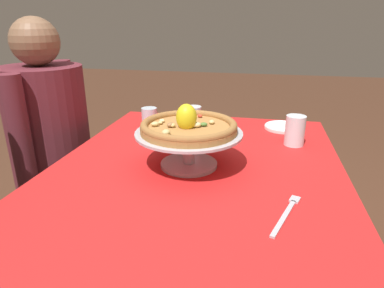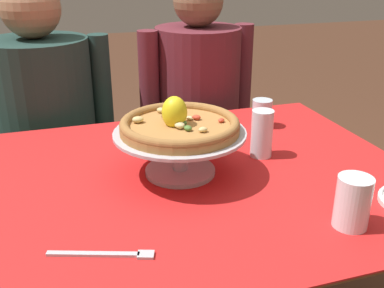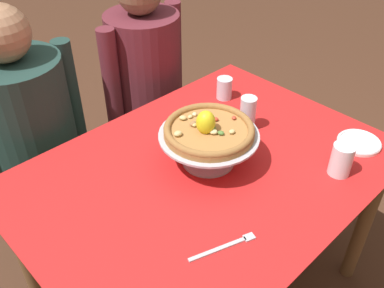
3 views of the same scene
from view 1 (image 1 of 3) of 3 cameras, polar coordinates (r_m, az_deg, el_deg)
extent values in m
cylinder|color=brown|center=(1.75, 17.03, -9.17)|extent=(0.06, 0.06, 0.71)
cylinder|color=brown|center=(1.83, -8.18, -7.00)|extent=(0.06, 0.06, 0.71)
cube|color=brown|center=(1.09, 0.47, -5.23)|extent=(1.25, 0.90, 0.02)
cube|color=red|center=(1.08, 0.47, -4.54)|extent=(1.29, 0.94, 0.00)
cylinder|color=#B7B7C1|center=(1.11, -0.53, -3.41)|extent=(0.18, 0.18, 0.01)
cylinder|color=#B7B7C1|center=(1.09, -0.54, -0.77)|extent=(0.04, 0.04, 0.10)
cylinder|color=#B7B7C1|center=(1.07, -0.54, 1.88)|extent=(0.34, 0.34, 0.01)
cylinder|color=#AD753D|center=(1.06, -0.55, 2.55)|extent=(0.31, 0.31, 0.02)
torus|color=olive|center=(1.06, -0.55, 3.23)|extent=(0.31, 0.31, 0.02)
ellipsoid|color=beige|center=(1.05, 0.47, 3.30)|extent=(0.03, 0.04, 0.02)
ellipsoid|color=#4C7533|center=(1.06, 2.00, 3.34)|extent=(0.02, 0.03, 0.01)
ellipsoid|color=#996B42|center=(1.05, -3.63, 3.28)|extent=(0.03, 0.03, 0.01)
ellipsoid|color=beige|center=(1.10, -5.07, 3.97)|extent=(0.02, 0.03, 0.01)
ellipsoid|color=#C63D28|center=(1.06, -1.03, 3.41)|extent=(0.03, 0.03, 0.02)
ellipsoid|color=#C63D28|center=(1.16, 1.35, 4.79)|extent=(0.02, 0.02, 0.01)
ellipsoid|color=beige|center=(1.10, -1.51, 3.90)|extent=(0.02, 0.02, 0.01)
ellipsoid|color=#4C7533|center=(1.06, 0.07, 3.44)|extent=(0.03, 0.03, 0.01)
ellipsoid|color=#4C7533|center=(1.06, -0.43, 3.45)|extent=(0.03, 0.03, 0.01)
ellipsoid|color=tan|center=(0.98, -4.41, 1.99)|extent=(0.03, 0.03, 0.02)
ellipsoid|color=tan|center=(1.08, 3.36, 3.76)|extent=(0.02, 0.02, 0.01)
ellipsoid|color=#C63D28|center=(1.11, -1.09, 4.21)|extent=(0.03, 0.03, 0.01)
ellipsoid|color=tan|center=(1.06, -6.27, 3.39)|extent=(0.03, 0.03, 0.01)
ellipsoid|color=tan|center=(1.06, -1.19, 3.53)|extent=(0.04, 0.03, 0.02)
ellipsoid|color=tan|center=(1.08, -5.36, 3.65)|extent=(0.02, 0.02, 0.01)
ellipsoid|color=tan|center=(1.05, -3.39, 3.21)|extent=(0.03, 0.03, 0.01)
ellipsoid|color=yellow|center=(1.04, -0.95, 4.54)|extent=(0.09, 0.09, 0.08)
cylinder|color=white|center=(1.33, 17.00, 2.19)|extent=(0.07, 0.07, 0.11)
cylinder|color=silver|center=(1.34, 16.90, 1.20)|extent=(0.07, 0.07, 0.07)
cylinder|color=white|center=(1.32, 0.21, 3.50)|extent=(0.06, 0.06, 0.14)
cylinder|color=silver|center=(1.34, 0.21, 1.80)|extent=(0.05, 0.05, 0.05)
cylinder|color=silver|center=(1.48, -7.20, 4.33)|extent=(0.07, 0.07, 0.09)
cylinder|color=silver|center=(1.49, -7.15, 3.29)|extent=(0.06, 0.06, 0.04)
cylinder|color=white|center=(1.53, 15.09, 2.72)|extent=(0.16, 0.16, 0.01)
torus|color=white|center=(1.53, 15.12, 2.94)|extent=(0.16, 0.16, 0.01)
cube|color=#B7B7C1|center=(0.86, 15.25, -11.94)|extent=(0.17, 0.07, 0.01)
cube|color=#B7B7C1|center=(0.95, 16.98, -8.96)|extent=(0.04, 0.03, 0.01)
cube|color=gray|center=(1.84, -20.85, -12.87)|extent=(0.32, 0.35, 0.44)
cylinder|color=maroon|center=(1.63, -23.05, 2.16)|extent=(0.39, 0.39, 0.56)
sphere|color=brown|center=(1.57, -25.02, 15.44)|extent=(0.20, 0.20, 0.20)
cylinder|color=maroon|center=(1.45, -27.01, 1.07)|extent=(0.08, 0.08, 0.48)
cylinder|color=maroon|center=(1.81, -20.23, 5.57)|extent=(0.08, 0.08, 0.48)
camera|label=2|loc=(1.07, 64.15, 13.87)|focal=42.13mm
camera|label=3|loc=(0.77, 103.68, 38.35)|focal=39.58mm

